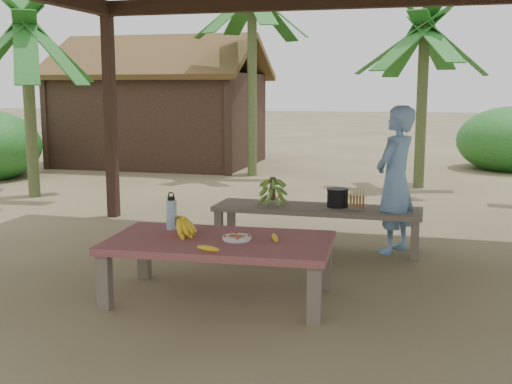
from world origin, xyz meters
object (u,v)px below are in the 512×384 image
(bench, at_px, (317,212))
(ripe_banana_bunch, at_px, (177,226))
(plate, at_px, (237,238))
(work_table, at_px, (220,247))
(water_flask, at_px, (171,213))
(cooking_pot, at_px, (338,198))
(woman, at_px, (395,180))

(bench, height_order, ripe_banana_bunch, ripe_banana_bunch)
(ripe_banana_bunch, xyz_separation_m, plate, (0.52, -0.01, -0.07))
(work_table, distance_m, bench, 1.92)
(water_flask, relative_size, cooking_pot, 1.47)
(ripe_banana_bunch, xyz_separation_m, woman, (1.67, 1.88, 0.18))
(work_table, bearing_deg, woman, 52.21)
(water_flask, bearing_deg, plate, -20.31)
(ripe_banana_bunch, xyz_separation_m, cooking_pot, (1.07, 1.91, -0.04))
(bench, height_order, water_flask, water_flask)
(work_table, bearing_deg, cooking_pot, 66.65)
(woman, bearing_deg, bench, -62.16)
(ripe_banana_bunch, bearing_deg, woman, 48.36)
(work_table, xyz_separation_m, plate, (0.15, -0.00, 0.08))
(work_table, xyz_separation_m, woman, (1.30, 1.89, 0.33))
(ripe_banana_bunch, bearing_deg, plate, -1.64)
(work_table, relative_size, water_flask, 5.64)
(bench, xyz_separation_m, woman, (0.81, 0.03, 0.37))
(ripe_banana_bunch, bearing_deg, work_table, -2.02)
(water_flask, bearing_deg, ripe_banana_bunch, -58.06)
(water_flask, xyz_separation_m, cooking_pot, (1.21, 1.68, -0.09))
(water_flask, xyz_separation_m, woman, (1.81, 1.65, 0.13))
(cooking_pot, bearing_deg, woman, -2.81)
(bench, bearing_deg, work_table, -104.59)
(work_table, distance_m, ripe_banana_bunch, 0.40)
(bench, bearing_deg, ripe_banana_bunch, -114.88)
(work_table, xyz_separation_m, cooking_pot, (0.70, 1.92, 0.11))
(bench, distance_m, plate, 1.89)
(cooking_pot, distance_m, woman, 0.64)
(bench, height_order, woman, woman)
(plate, xyz_separation_m, woman, (1.15, 1.89, 0.25))
(cooking_pot, relative_size, woman, 0.15)
(bench, xyz_separation_m, water_flask, (-1.00, -1.61, 0.24))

